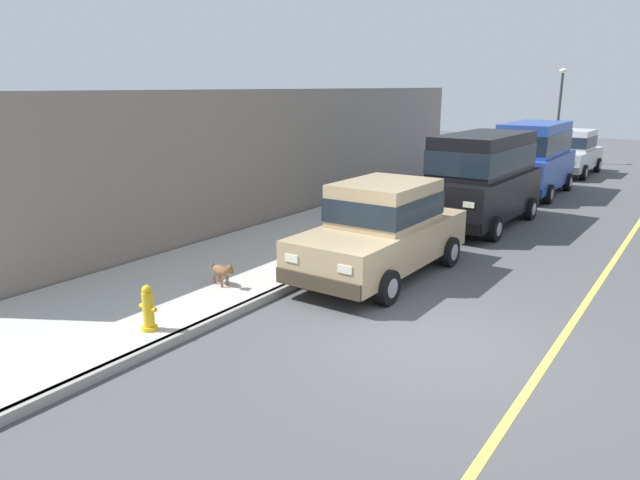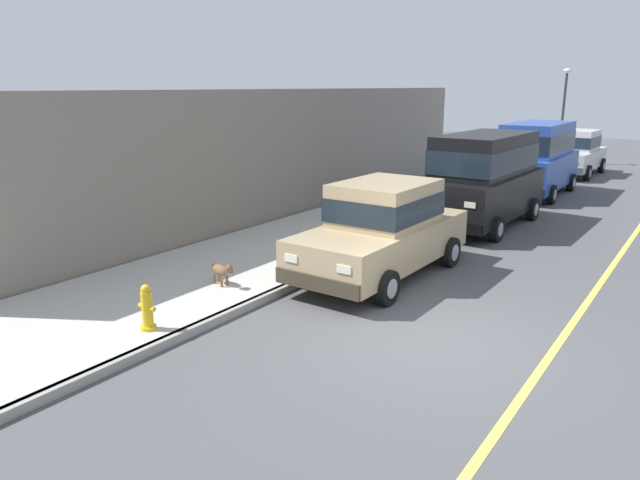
% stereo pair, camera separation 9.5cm
% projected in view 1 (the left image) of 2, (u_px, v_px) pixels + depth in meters
% --- Properties ---
extents(ground_plane, '(80.00, 80.00, 0.00)m').
position_uv_depth(ground_plane, '(434.00, 341.00, 8.90)').
color(ground_plane, '#4C4C4F').
extents(curb, '(0.16, 64.00, 0.14)m').
position_uv_depth(curb, '(270.00, 295.00, 10.62)').
color(curb, gray).
rests_on(curb, ground).
extents(sidewalk, '(3.60, 64.00, 0.14)m').
position_uv_depth(sidewalk, '(200.00, 278.00, 11.60)').
color(sidewalk, '#B7B5AD').
rests_on(sidewalk, ground).
extents(lane_centre_line, '(0.12, 57.60, 0.01)m').
position_uv_depth(lane_centre_line, '(542.00, 368.00, 8.03)').
color(lane_centre_line, '#E0D64C').
rests_on(lane_centre_line, ground).
extents(car_tan_sedan, '(2.07, 4.62, 1.92)m').
position_uv_depth(car_tan_sedan, '(383.00, 228.00, 11.76)').
color(car_tan_sedan, tan).
rests_on(car_tan_sedan, ground).
extents(car_black_van, '(2.21, 4.94, 2.52)m').
position_uv_depth(car_black_van, '(482.00, 175.00, 15.93)').
color(car_black_van, black).
rests_on(car_black_van, ground).
extents(car_blue_van, '(2.18, 4.92, 2.52)m').
position_uv_depth(car_blue_van, '(534.00, 155.00, 20.55)').
color(car_blue_van, '#28479E').
rests_on(car_blue_van, ground).
extents(car_silver_sedan, '(2.10, 4.63, 1.92)m').
position_uv_depth(car_silver_sedan, '(571.00, 152.00, 25.33)').
color(car_silver_sedan, '#BCBCC1').
rests_on(car_silver_sedan, ground).
extents(dog_brown, '(0.74, 0.31, 0.49)m').
position_uv_depth(dog_brown, '(222.00, 271.00, 10.86)').
color(dog_brown, brown).
rests_on(dog_brown, sidewalk).
extents(fire_hydrant, '(0.34, 0.24, 0.72)m').
position_uv_depth(fire_hydrant, '(148.00, 309.00, 8.86)').
color(fire_hydrant, gold).
rests_on(fire_hydrant, sidewalk).
extents(street_lamp, '(0.36, 0.36, 4.42)m').
position_uv_depth(street_lamp, '(560.00, 104.00, 28.30)').
color(street_lamp, '#2D2D33').
rests_on(street_lamp, sidewalk).
extents(building_facade, '(0.50, 20.00, 3.68)m').
position_uv_depth(building_facade, '(297.00, 153.00, 17.17)').
color(building_facade, slate).
rests_on(building_facade, ground).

